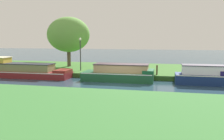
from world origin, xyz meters
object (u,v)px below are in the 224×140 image
Objects in this scene: maroon_cruiser at (27,71)px; lamp_post at (80,50)px; navy_barge at (203,76)px; forest_narrowboat at (120,73)px; willow_tree_left at (68,35)px; mooring_post_near at (157,70)px.

lamp_post is at bearing 31.96° from maroon_cruiser.
navy_barge is 0.53× the size of maroon_cruiser.
willow_tree_left reaches higher than forest_narrowboat.
mooring_post_near is at bearing -22.69° from willow_tree_left.
maroon_cruiser is 11.79m from mooring_post_near.
willow_tree_left is at bearing 157.31° from mooring_post_near.
navy_barge is 4.88× the size of mooring_post_near.
navy_barge is at bearing -23.33° from mooring_post_near.
lamp_post is (-11.03, 2.65, 1.71)m from navy_barge.
mooring_post_near is at bearing -8.38° from lamp_post.
forest_narrowboat is 1.86× the size of lamp_post.
maroon_cruiser is (-15.27, -0.00, -0.06)m from navy_barge.
forest_narrowboat is at bearing -39.39° from willow_tree_left.
maroon_cruiser is (-8.67, -0.00, -0.03)m from forest_narrowboat.
willow_tree_left reaches higher than navy_barge.
willow_tree_left reaches higher than lamp_post.
navy_barge is 11.47m from lamp_post.
navy_barge is 0.68× the size of forest_narrowboat.
forest_narrowboat is 9.61m from willow_tree_left.
maroon_cruiser is at bearing -180.00° from forest_narrowboat.
lamp_post is 7.68m from mooring_post_near.
lamp_post reaches higher than mooring_post_near.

